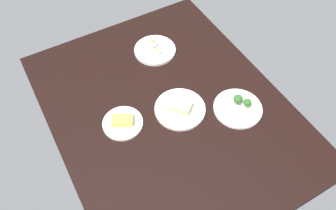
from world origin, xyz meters
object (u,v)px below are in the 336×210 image
Objects in this scene: plate_eggs at (155,49)px; plate_sandwich at (180,108)px; plate_broccoli at (238,107)px; plate_cheese at (123,122)px.

plate_sandwich is at bearing 168.32° from plate_eggs.
plate_sandwich is (-37.07, 7.66, 0.11)cm from plate_eggs.
plate_broccoli is 25.18cm from plate_sandwich.
plate_broccoli is 1.24× the size of plate_cheese.
plate_broccoli reaches higher than plate_sandwich.
plate_broccoli reaches higher than plate_cheese.
plate_sandwich is at bearing -103.00° from plate_cheese.
plate_sandwich is 1.29× the size of plate_cheese.
plate_broccoli reaches higher than plate_eggs.
plate_eggs is 1.20× the size of plate_cheese.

